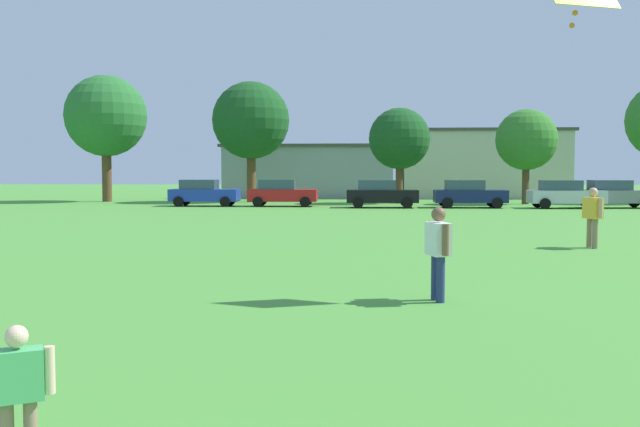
{
  "coord_description": "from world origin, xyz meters",
  "views": [
    {
      "loc": [
        3.48,
        -1.65,
        2.28
      ],
      "look_at": [
        2.87,
        9.02,
        1.62
      ],
      "focal_mm": 39.65,
      "sensor_mm": 36.0,
      "label": 1
    }
  ],
  "objects_px": {
    "tree_left": "(251,121)",
    "parked_car_blue_0": "(203,193)",
    "parked_car_navy_3": "(469,194)",
    "adult_bystander": "(438,246)",
    "tree_right": "(526,140)",
    "parked_car_gray_5": "(614,194)",
    "child_kite_flyer": "(18,385)",
    "parked_car_red_1": "(282,193)",
    "bystander_near_trees": "(593,212)",
    "tree_center": "(399,139)",
    "parked_car_silver_4": "(565,194)",
    "tree_far_left": "(106,116)",
    "parked_car_black_2": "(381,194)"
  },
  "relations": [
    {
      "from": "parked_car_blue_0",
      "to": "parked_car_red_1",
      "type": "bearing_deg",
      "value": 0.09
    },
    {
      "from": "bystander_near_trees",
      "to": "tree_center",
      "type": "height_order",
      "value": "tree_center"
    },
    {
      "from": "parked_car_navy_3",
      "to": "tree_center",
      "type": "height_order",
      "value": "tree_center"
    },
    {
      "from": "parked_car_navy_3",
      "to": "adult_bystander",
      "type": "bearing_deg",
      "value": -99.61
    },
    {
      "from": "tree_right",
      "to": "parked_car_gray_5",
      "type": "bearing_deg",
      "value": -48.19
    },
    {
      "from": "tree_far_left",
      "to": "tree_center",
      "type": "height_order",
      "value": "tree_far_left"
    },
    {
      "from": "adult_bystander",
      "to": "tree_right",
      "type": "height_order",
      "value": "tree_right"
    },
    {
      "from": "parked_car_red_1",
      "to": "bystander_near_trees",
      "type": "bearing_deg",
      "value": -63.18
    },
    {
      "from": "bystander_near_trees",
      "to": "parked_car_blue_0",
      "type": "bearing_deg",
      "value": -162.22
    },
    {
      "from": "child_kite_flyer",
      "to": "parked_car_blue_0",
      "type": "distance_m",
      "value": 39.79
    },
    {
      "from": "parked_car_black_2",
      "to": "tree_far_left",
      "type": "xyz_separation_m",
      "value": [
        -19.57,
        7.22,
        5.29
      ]
    },
    {
      "from": "parked_car_black_2",
      "to": "tree_left",
      "type": "distance_m",
      "value": 12.52
    },
    {
      "from": "parked_car_red_1",
      "to": "parked_car_gray_5",
      "type": "xyz_separation_m",
      "value": [
        20.18,
        -0.85,
        0.0
      ]
    },
    {
      "from": "parked_car_silver_4",
      "to": "parked_car_gray_5",
      "type": "xyz_separation_m",
      "value": [
        3.05,
        0.51,
        0.0
      ]
    },
    {
      "from": "child_kite_flyer",
      "to": "parked_car_red_1",
      "type": "relative_size",
      "value": 0.26
    },
    {
      "from": "parked_car_navy_3",
      "to": "parked_car_gray_5",
      "type": "relative_size",
      "value": 1.0
    },
    {
      "from": "bystander_near_trees",
      "to": "adult_bystander",
      "type": "bearing_deg",
      "value": -49.92
    },
    {
      "from": "child_kite_flyer",
      "to": "parked_car_gray_5",
      "type": "bearing_deg",
      "value": 37.23
    },
    {
      "from": "adult_bystander",
      "to": "tree_far_left",
      "type": "height_order",
      "value": "tree_far_left"
    },
    {
      "from": "bystander_near_trees",
      "to": "tree_far_left",
      "type": "distance_m",
      "value": 38.83
    },
    {
      "from": "adult_bystander",
      "to": "tree_left",
      "type": "relative_size",
      "value": 0.19
    },
    {
      "from": "adult_bystander",
      "to": "parked_car_red_1",
      "type": "bearing_deg",
      "value": -4.27
    },
    {
      "from": "adult_bystander",
      "to": "bystander_near_trees",
      "type": "distance_m",
      "value": 10.29
    },
    {
      "from": "child_kite_flyer",
      "to": "parked_car_black_2",
      "type": "relative_size",
      "value": 0.26
    },
    {
      "from": "tree_right",
      "to": "tree_left",
      "type": "bearing_deg",
      "value": 173.61
    },
    {
      "from": "tree_left",
      "to": "parked_car_blue_0",
      "type": "bearing_deg",
      "value": -109.89
    },
    {
      "from": "tree_left",
      "to": "tree_center",
      "type": "relative_size",
      "value": 1.31
    },
    {
      "from": "bystander_near_trees",
      "to": "parked_car_gray_5",
      "type": "height_order",
      "value": "bystander_near_trees"
    },
    {
      "from": "parked_car_gray_5",
      "to": "child_kite_flyer",
      "type": "bearing_deg",
      "value": -114.99
    },
    {
      "from": "parked_car_silver_4",
      "to": "tree_right",
      "type": "xyz_separation_m",
      "value": [
        -1.12,
        5.17,
        3.43
      ]
    },
    {
      "from": "child_kite_flyer",
      "to": "parked_car_silver_4",
      "type": "relative_size",
      "value": 0.26
    },
    {
      "from": "tree_left",
      "to": "tree_right",
      "type": "xyz_separation_m",
      "value": [
        18.85,
        -2.11,
        -1.5
      ]
    },
    {
      "from": "child_kite_flyer",
      "to": "parked_car_navy_3",
      "type": "xyz_separation_m",
      "value": [
        9.17,
        38.11,
        0.19
      ]
    },
    {
      "from": "tree_far_left",
      "to": "child_kite_flyer",
      "type": "bearing_deg",
      "value": -70.78
    },
    {
      "from": "child_kite_flyer",
      "to": "tree_right",
      "type": "bearing_deg",
      "value": 44.56
    },
    {
      "from": "tree_far_left",
      "to": "tree_right",
      "type": "xyz_separation_m",
      "value": [
        29.39,
        -2.19,
        -1.86
      ]
    },
    {
      "from": "parked_car_navy_3",
      "to": "child_kite_flyer",
      "type": "bearing_deg",
      "value": -103.52
    },
    {
      "from": "parked_car_red_1",
      "to": "parked_car_gray_5",
      "type": "distance_m",
      "value": 20.2
    },
    {
      "from": "tree_center",
      "to": "bystander_near_trees",
      "type": "bearing_deg",
      "value": -81.51
    },
    {
      "from": "bystander_near_trees",
      "to": "parked_car_navy_3",
      "type": "height_order",
      "value": "bystander_near_trees"
    },
    {
      "from": "tree_left",
      "to": "bystander_near_trees",
      "type": "bearing_deg",
      "value": -63.44
    },
    {
      "from": "adult_bystander",
      "to": "parked_car_gray_5",
      "type": "relative_size",
      "value": 0.38
    },
    {
      "from": "child_kite_flyer",
      "to": "parked_car_gray_5",
      "type": "height_order",
      "value": "parked_car_gray_5"
    },
    {
      "from": "parked_car_silver_4",
      "to": "parked_car_gray_5",
      "type": "relative_size",
      "value": 1.0
    },
    {
      "from": "parked_car_red_1",
      "to": "parked_car_navy_3",
      "type": "height_order",
      "value": "same"
    },
    {
      "from": "bystander_near_trees",
      "to": "parked_car_red_1",
      "type": "relative_size",
      "value": 0.41
    },
    {
      "from": "tree_left",
      "to": "tree_right",
      "type": "relative_size",
      "value": 1.35
    },
    {
      "from": "adult_bystander",
      "to": "parked_car_silver_4",
      "type": "distance_m",
      "value": 32.43
    },
    {
      "from": "bystander_near_trees",
      "to": "tree_right",
      "type": "distance_m",
      "value": 27.53
    },
    {
      "from": "tree_far_left",
      "to": "parked_car_blue_0",
      "type": "bearing_deg",
      "value": -35.55
    }
  ]
}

